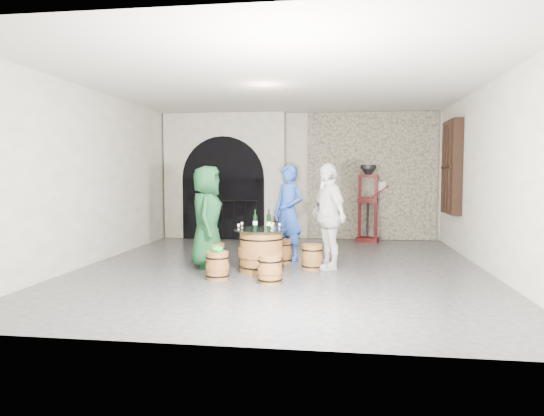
# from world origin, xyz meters

# --- Properties ---
(ground) EXTENTS (8.00, 8.00, 0.00)m
(ground) POSITION_xyz_m (0.00, 0.00, 0.00)
(ground) COLOR #2C2C2E
(ground) RESTS_ON ground
(wall_back) EXTENTS (8.00, 0.00, 8.00)m
(wall_back) POSITION_xyz_m (0.00, 4.00, 1.60)
(wall_back) COLOR beige
(wall_back) RESTS_ON ground
(wall_front) EXTENTS (8.00, 0.00, 8.00)m
(wall_front) POSITION_xyz_m (0.00, -4.00, 1.60)
(wall_front) COLOR beige
(wall_front) RESTS_ON ground
(wall_left) EXTENTS (0.00, 8.00, 8.00)m
(wall_left) POSITION_xyz_m (-3.50, 0.00, 1.60)
(wall_left) COLOR beige
(wall_left) RESTS_ON ground
(wall_right) EXTENTS (0.00, 8.00, 8.00)m
(wall_right) POSITION_xyz_m (3.50, 0.00, 1.60)
(wall_right) COLOR beige
(wall_right) RESTS_ON ground
(ceiling) EXTENTS (8.00, 8.00, 0.00)m
(ceiling) POSITION_xyz_m (0.00, 0.00, 3.20)
(ceiling) COLOR beige
(ceiling) RESTS_ON wall_back
(stone_facing_panel) EXTENTS (3.20, 0.12, 3.18)m
(stone_facing_panel) POSITION_xyz_m (1.80, 3.94, 1.60)
(stone_facing_panel) COLOR #9D937D
(stone_facing_panel) RESTS_ON ground
(arched_opening) EXTENTS (3.10, 0.60, 3.19)m
(arched_opening) POSITION_xyz_m (-1.90, 3.74, 1.58)
(arched_opening) COLOR beige
(arched_opening) RESTS_ON ground
(shuttered_window) EXTENTS (0.23, 1.10, 2.00)m
(shuttered_window) POSITION_xyz_m (3.38, 2.40, 1.80)
(shuttered_window) COLOR black
(shuttered_window) RESTS_ON wall_right
(barrel_table) EXTENTS (0.94, 0.94, 0.73)m
(barrel_table) POSITION_xyz_m (-0.29, -0.44, 0.36)
(barrel_table) COLOR brown
(barrel_table) RESTS_ON ground
(barrel_stool_left) EXTENTS (0.38, 0.38, 0.44)m
(barrel_stool_left) POSITION_xyz_m (-1.16, -0.21, 0.22)
(barrel_stool_left) COLOR brown
(barrel_stool_left) RESTS_ON ground
(barrel_stool_far) EXTENTS (0.38, 0.38, 0.44)m
(barrel_stool_far) POSITION_xyz_m (-0.04, 0.42, 0.22)
(barrel_stool_far) COLOR brown
(barrel_stool_far) RESTS_ON ground
(barrel_stool_right) EXTENTS (0.38, 0.38, 0.44)m
(barrel_stool_right) POSITION_xyz_m (0.55, -0.13, 0.22)
(barrel_stool_right) COLOR brown
(barrel_stool_right) RESTS_ON ground
(barrel_stool_near_right) EXTENTS (0.38, 0.38, 0.44)m
(barrel_stool_near_right) POSITION_xyz_m (-0.02, -1.29, 0.22)
(barrel_stool_near_right) COLOR brown
(barrel_stool_near_right) RESTS_ON ground
(barrel_stool_near_left) EXTENTS (0.38, 0.38, 0.44)m
(barrel_stool_near_left) POSITION_xyz_m (-0.88, -1.11, 0.22)
(barrel_stool_near_left) COLOR brown
(barrel_stool_near_left) RESTS_ON ground
(green_cap) EXTENTS (0.23, 0.18, 0.10)m
(green_cap) POSITION_xyz_m (-0.88, -1.12, 0.48)
(green_cap) COLOR #0D9432
(green_cap) RESTS_ON barrel_stool_near_left
(person_green) EXTENTS (0.69, 0.95, 1.79)m
(person_green) POSITION_xyz_m (-1.30, -0.18, 0.90)
(person_green) COLOR #124120
(person_green) RESTS_ON ground
(person_blue) EXTENTS (0.80, 0.74, 1.83)m
(person_blue) POSITION_xyz_m (0.05, 0.72, 0.91)
(person_blue) COLOR #1B3B96
(person_blue) RESTS_ON ground
(person_white) EXTENTS (0.91, 1.16, 1.84)m
(person_white) POSITION_xyz_m (0.81, -0.03, 0.92)
(person_white) COLOR silver
(person_white) RESTS_ON ground
(wine_bottle_left) EXTENTS (0.08, 0.08, 0.32)m
(wine_bottle_left) POSITION_xyz_m (-0.39, -0.44, 0.86)
(wine_bottle_left) COLOR black
(wine_bottle_left) RESTS_ON barrel_table
(wine_bottle_center) EXTENTS (0.08, 0.08, 0.32)m
(wine_bottle_center) POSITION_xyz_m (-0.15, -0.51, 0.86)
(wine_bottle_center) COLOR black
(wine_bottle_center) RESTS_ON barrel_table
(wine_bottle_right) EXTENTS (0.08, 0.08, 0.32)m
(wine_bottle_right) POSITION_xyz_m (-0.18, -0.30, 0.86)
(wine_bottle_right) COLOR black
(wine_bottle_right) RESTS_ON barrel_table
(tasting_glass_a) EXTENTS (0.05, 0.05, 0.10)m
(tasting_glass_a) POSITION_xyz_m (-0.65, -0.59, 0.78)
(tasting_glass_a) COLOR #BF6525
(tasting_glass_a) RESTS_ON barrel_table
(tasting_glass_b) EXTENTS (0.05, 0.05, 0.10)m
(tasting_glass_b) POSITION_xyz_m (0.01, -0.40, 0.78)
(tasting_glass_b) COLOR #BF6525
(tasting_glass_b) RESTS_ON barrel_table
(tasting_glass_c) EXTENTS (0.05, 0.05, 0.10)m
(tasting_glass_c) POSITION_xyz_m (-0.44, -0.19, 0.78)
(tasting_glass_c) COLOR #BF6525
(tasting_glass_c) RESTS_ON barrel_table
(tasting_glass_d) EXTENTS (0.05, 0.05, 0.10)m
(tasting_glass_d) POSITION_xyz_m (-0.11, -0.28, 0.78)
(tasting_glass_d) COLOR #BF6525
(tasting_glass_d) RESTS_ON barrel_table
(tasting_glass_e) EXTENTS (0.05, 0.05, 0.10)m
(tasting_glass_e) POSITION_xyz_m (-0.09, -0.64, 0.78)
(tasting_glass_e) COLOR #BF6525
(tasting_glass_e) RESTS_ON barrel_table
(tasting_glass_f) EXTENTS (0.05, 0.05, 0.10)m
(tasting_glass_f) POSITION_xyz_m (-0.65, -0.31, 0.78)
(tasting_glass_f) COLOR #BF6525
(tasting_glass_f) RESTS_ON barrel_table
(side_barrel) EXTENTS (0.47, 0.47, 0.62)m
(side_barrel) POSITION_xyz_m (-0.37, 3.27, 0.31)
(side_barrel) COLOR brown
(side_barrel) RESTS_ON ground
(corking_press) EXTENTS (0.78, 0.50, 1.87)m
(corking_press) POSITION_xyz_m (1.70, 3.58, 1.09)
(corking_press) COLOR #4A0C0D
(corking_press) RESTS_ON ground
(control_box) EXTENTS (0.18, 0.10, 0.22)m
(control_box) POSITION_xyz_m (2.05, 3.86, 1.35)
(control_box) COLOR silver
(control_box) RESTS_ON wall_back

